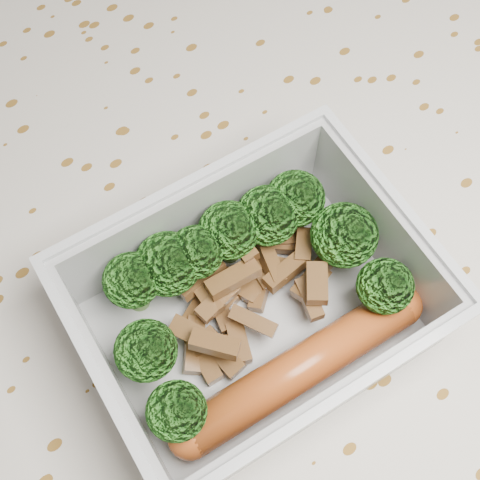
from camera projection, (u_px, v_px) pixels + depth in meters
ground_plane at (238, 438)px, 1.13m from camera, size 4.00×4.00×0.00m
dining_table at (235, 299)px, 0.53m from camera, size 1.40×0.90×0.75m
tablecloth at (235, 275)px, 0.49m from camera, size 1.46×0.96×0.19m
lunch_container at (255, 310)px, 0.41m from camera, size 0.22×0.18×0.07m
broccoli_florets at (240, 265)px, 0.40m from camera, size 0.18×0.13×0.05m
meat_pile at (245, 291)px, 0.42m from camera, size 0.12×0.09×0.03m
sausage at (300, 368)px, 0.40m from camera, size 0.18×0.04×0.03m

